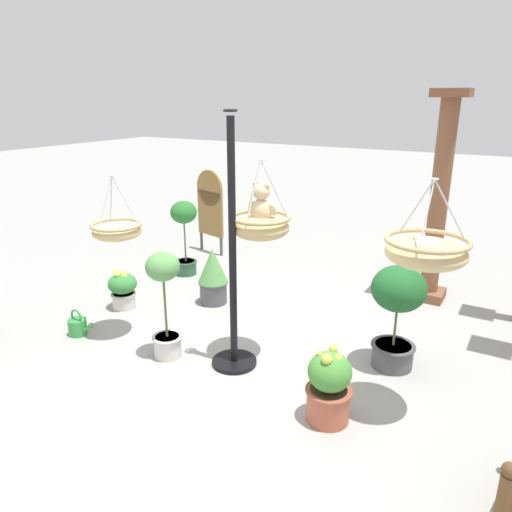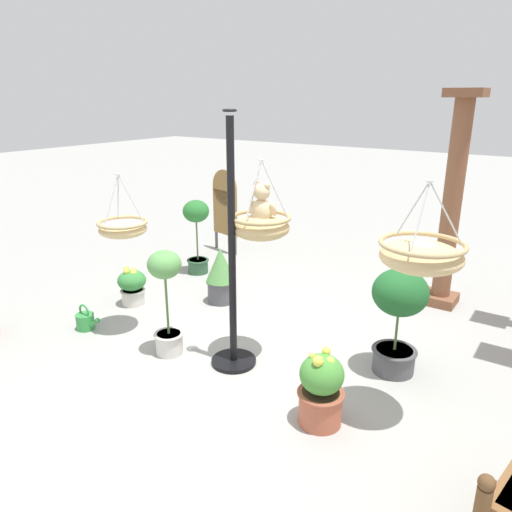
# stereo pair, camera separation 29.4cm
# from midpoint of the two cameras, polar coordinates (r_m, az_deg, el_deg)

# --- Properties ---
(ground_plane) EXTENTS (40.00, 40.00, 0.00)m
(ground_plane) POSITION_cam_midpoint_polar(r_m,az_deg,el_deg) (4.95, -2.07, -12.12)
(ground_plane) COLOR #9E9E99
(display_pole_central) EXTENTS (0.44, 0.44, 2.41)m
(display_pole_central) POSITION_cam_midpoint_polar(r_m,az_deg,el_deg) (4.57, -4.54, -4.48)
(display_pole_central) COLOR black
(display_pole_central) RESTS_ON ground
(hanging_basket_with_teddy) EXTENTS (0.56, 0.56, 0.74)m
(hanging_basket_with_teddy) POSITION_cam_midpoint_polar(r_m,az_deg,el_deg) (4.48, -1.34, 3.56)
(hanging_basket_with_teddy) COLOR tan
(teddy_bear) EXTENTS (0.28, 0.25, 0.40)m
(teddy_bear) POSITION_cam_midpoint_polar(r_m,az_deg,el_deg) (4.46, -1.21, 5.87)
(teddy_bear) COLOR #D1B789
(hanging_basket_left_high) EXTENTS (0.53, 0.53, 0.67)m
(hanging_basket_left_high) POSITION_cam_midpoint_polar(r_m,az_deg,el_deg) (5.22, -17.64, 2.90)
(hanging_basket_left_high) COLOR tan
(hanging_basket_right_low) EXTENTS (0.62, 0.62, 0.67)m
(hanging_basket_right_low) POSITION_cam_midpoint_polar(r_m,az_deg,el_deg) (3.75, 17.30, 0.52)
(hanging_basket_right_low) COLOR tan
(greenhouse_pillar_right) EXTENTS (0.42, 0.42, 2.59)m
(greenhouse_pillar_right) POSITION_cam_midpoint_polar(r_m,az_deg,el_deg) (6.31, 19.43, 5.77)
(greenhouse_pillar_right) COLOR brown
(greenhouse_pillar_right) RESTS_ON ground
(potted_plant_fern_front) EXTENTS (0.38, 0.38, 0.65)m
(potted_plant_fern_front) POSITION_cam_midpoint_polar(r_m,az_deg,el_deg) (4.02, 6.44, -15.09)
(potted_plant_fern_front) COLOR #AD563D
(potted_plant_fern_front) RESTS_ON ground
(potted_plant_tall_leafy) EXTENTS (0.38, 0.38, 1.10)m
(potted_plant_tall_leafy) POSITION_cam_midpoint_polar(r_m,az_deg,el_deg) (7.06, -9.60, 2.97)
(potted_plant_tall_leafy) COLOR #2D5638
(potted_plant_tall_leafy) RESTS_ON ground
(potted_plant_bushy_green) EXTENTS (0.33, 0.33, 1.10)m
(potted_plant_bushy_green) POSITION_cam_midpoint_polar(r_m,az_deg,el_deg) (4.85, -12.41, -5.01)
(potted_plant_bushy_green) COLOR beige
(potted_plant_bushy_green) RESTS_ON ground
(potted_plant_small_succulent) EXTENTS (0.51, 0.51, 1.03)m
(potted_plant_small_succulent) POSITION_cam_midpoint_polar(r_m,az_deg,el_deg) (4.71, 14.55, -5.92)
(potted_plant_small_succulent) COLOR #4C4C51
(potted_plant_small_succulent) RESTS_ON ground
(potted_plant_conical_shrub) EXTENTS (0.35, 0.35, 0.49)m
(potted_plant_conical_shrub) POSITION_cam_midpoint_polar(r_m,az_deg,el_deg) (6.23, -16.70, -3.76)
(potted_plant_conical_shrub) COLOR beige
(potted_plant_conical_shrub) RESTS_ON ground
(potted_plant_trailing_ivy) EXTENTS (0.38, 0.38, 0.72)m
(potted_plant_trailing_ivy) POSITION_cam_midpoint_polar(r_m,az_deg,el_deg) (6.11, -6.47, -2.31)
(potted_plant_trailing_ivy) COLOR #4C4C51
(potted_plant_trailing_ivy) RESTS_ON ground
(display_sign_board) EXTENTS (0.58, 0.18, 1.38)m
(display_sign_board) POSITION_cam_midpoint_polar(r_m,az_deg,el_deg) (8.00, -6.49, 6.06)
(display_sign_board) COLOR olive
(display_sign_board) RESTS_ON ground
(watering_can) EXTENTS (0.35, 0.20, 0.30)m
(watering_can) POSITION_cam_midpoint_polar(r_m,az_deg,el_deg) (5.77, -21.59, -7.70)
(watering_can) COLOR #338C3F
(watering_can) RESTS_ON ground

